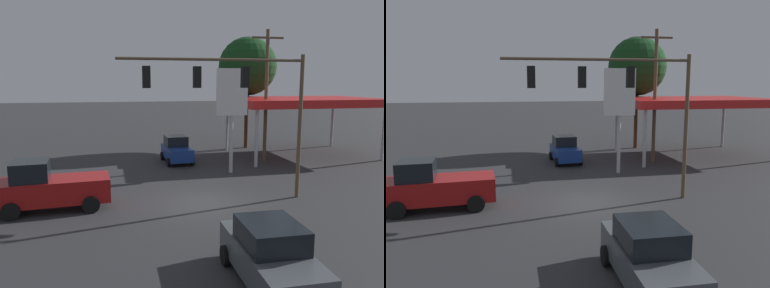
% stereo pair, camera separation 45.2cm
% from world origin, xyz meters
% --- Properties ---
extents(ground_plane, '(200.00, 200.00, 0.00)m').
position_xyz_m(ground_plane, '(0.00, 0.00, 0.00)').
color(ground_plane, '#2D2D30').
extents(traffic_signal_assembly, '(9.21, 0.43, 7.30)m').
position_xyz_m(traffic_signal_assembly, '(-1.74, 0.14, 5.50)').
color(traffic_signal_assembly, brown).
rests_on(traffic_signal_assembly, ground).
extents(utility_pole, '(2.40, 0.26, 9.72)m').
position_xyz_m(utility_pole, '(-7.08, -8.61, 5.15)').
color(utility_pole, brown).
rests_on(utility_pole, ground).
extents(gas_station_canopy, '(11.52, 8.08, 4.70)m').
position_xyz_m(gas_station_canopy, '(-10.89, -10.38, 4.36)').
color(gas_station_canopy, red).
rests_on(gas_station_canopy, ground).
extents(price_sign, '(2.06, 0.27, 6.83)m').
position_xyz_m(price_sign, '(-3.47, -5.75, 4.94)').
color(price_sign, '#B7B7BC').
rests_on(price_sign, ground).
extents(pickup_parked, '(5.33, 2.56, 2.40)m').
position_xyz_m(pickup_parked, '(7.19, -0.50, 1.11)').
color(pickup_parked, maroon).
rests_on(pickup_parked, ground).
extents(hatchback_crossing, '(2.11, 3.88, 1.97)m').
position_xyz_m(hatchback_crossing, '(-0.52, -9.76, 0.95)').
color(hatchback_crossing, navy).
rests_on(hatchback_crossing, ground).
extents(sedan_far, '(2.11, 4.43, 1.93)m').
position_xyz_m(sedan_far, '(-0.17, 7.88, 0.95)').
color(sedan_far, '#474C51').
rests_on(sedan_far, ground).
extents(street_tree, '(5.16, 5.16, 9.91)m').
position_xyz_m(street_tree, '(-7.85, -14.65, 7.31)').
color(street_tree, '#4C331E').
rests_on(street_tree, ground).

